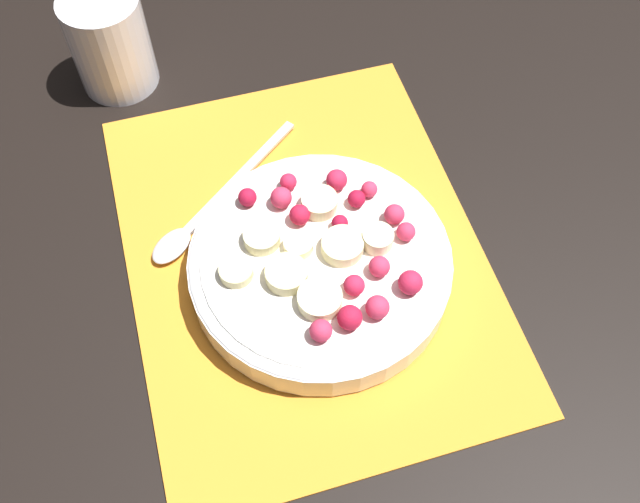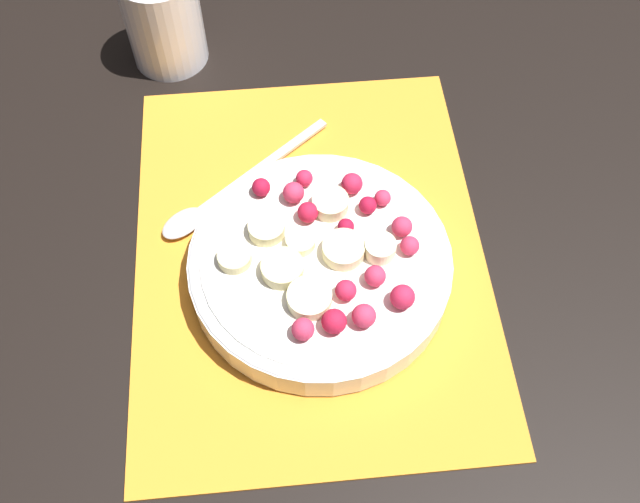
% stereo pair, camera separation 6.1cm
% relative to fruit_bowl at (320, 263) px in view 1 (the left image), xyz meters
% --- Properties ---
extents(ground_plane, '(3.00, 3.00, 0.00)m').
position_rel_fruit_bowl_xyz_m(ground_plane, '(0.03, 0.01, -0.03)').
color(ground_plane, black).
extents(placemat, '(0.42, 0.32, 0.01)m').
position_rel_fruit_bowl_xyz_m(placemat, '(0.03, 0.01, -0.02)').
color(placemat, orange).
rests_on(placemat, ground_plane).
extents(fruit_bowl, '(0.23, 0.23, 0.05)m').
position_rel_fruit_bowl_xyz_m(fruit_bowl, '(0.00, 0.00, 0.00)').
color(fruit_bowl, white).
rests_on(fruit_bowl, placemat).
extents(spoon, '(0.14, 0.17, 0.01)m').
position_rel_fruit_bowl_xyz_m(spoon, '(0.09, 0.09, -0.02)').
color(spoon, silver).
rests_on(spoon, placemat).
extents(drinking_glass, '(0.08, 0.08, 0.10)m').
position_rel_fruit_bowl_xyz_m(drinking_glass, '(0.30, 0.14, 0.03)').
color(drinking_glass, white).
rests_on(drinking_glass, ground_plane).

